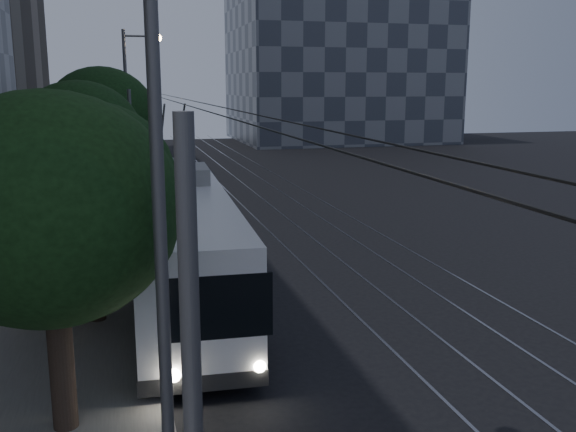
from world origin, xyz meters
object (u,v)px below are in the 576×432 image
at_px(trolleybus, 185,248).
at_px(car_white_d, 165,164).
at_px(car_white_b, 147,180).
at_px(streetlamp_near, 184,57).
at_px(streetlamp_far, 133,94).
at_px(car_white_c, 146,179).
at_px(pickup_silver, 167,223).
at_px(car_white_a, 151,193).

bearing_deg(trolleybus, car_white_d, 89.69).
xyz_separation_m(car_white_b, streetlamp_near, (-0.47, -28.84, 5.90)).
xyz_separation_m(trolleybus, streetlamp_far, (-0.70, 21.76, 3.96)).
distance_m(car_white_b, streetlamp_near, 29.44).
xyz_separation_m(car_white_b, car_white_c, (0.00, 0.50, 0.00)).
height_order(car_white_b, car_white_c, car_white_c).
relative_size(pickup_silver, streetlamp_far, 0.58).
relative_size(car_white_a, streetlamp_far, 0.43).
xyz_separation_m(pickup_silver, car_white_a, (-0.24, 7.75, -0.06)).
height_order(trolleybus, car_white_a, trolleybus).
bearing_deg(trolleybus, streetlamp_far, 94.38).
height_order(car_white_a, car_white_b, car_white_a).
bearing_deg(car_white_d, car_white_c, -127.69).
bearing_deg(car_white_d, streetlamp_far, -133.11).
xyz_separation_m(trolleybus, streetlamp_near, (-0.67, -8.21, 4.87)).
height_order(car_white_b, car_white_d, car_white_d).
height_order(streetlamp_near, streetlamp_far, streetlamp_near).
bearing_deg(car_white_d, trolleybus, -117.52).
height_order(trolleybus, streetlamp_far, streetlamp_far).
distance_m(trolleybus, streetlamp_near, 9.57).
height_order(pickup_silver, streetlamp_far, streetlamp_far).
relative_size(trolleybus, car_white_d, 3.15).
distance_m(car_white_a, streetlamp_near, 24.55).
bearing_deg(car_white_b, pickup_silver, -92.44).
bearing_deg(car_white_d, car_white_b, -126.84).
xyz_separation_m(pickup_silver, streetlamp_far, (-0.74, 13.89, 4.89)).
relative_size(car_white_a, car_white_d, 1.03).
xyz_separation_m(trolleybus, pickup_silver, (0.04, 7.88, -0.93)).
bearing_deg(trolleybus, streetlamp_near, -92.14).
xyz_separation_m(car_white_c, streetlamp_near, (-0.47, -29.34, 5.90)).
bearing_deg(car_white_a, car_white_c, 93.00).
distance_m(trolleybus, car_white_d, 28.10).
bearing_deg(streetlamp_far, pickup_silver, -86.96).
relative_size(trolleybus, car_white_b, 2.75).
relative_size(car_white_b, car_white_d, 1.14).
distance_m(pickup_silver, streetlamp_near, 17.11).
bearing_deg(car_white_d, pickup_silver, -118.52).
xyz_separation_m(trolleybus, car_white_d, (1.40, 28.05, -1.01)).
distance_m(car_white_b, car_white_c, 0.50).
bearing_deg(streetlamp_near, car_white_c, 89.07).
bearing_deg(streetlamp_far, car_white_a, -85.37).
height_order(trolleybus, pickup_silver, trolleybus).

